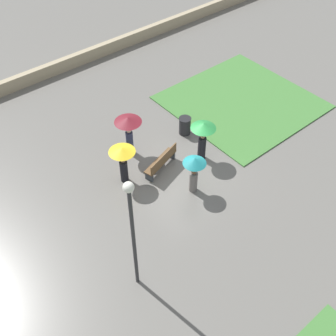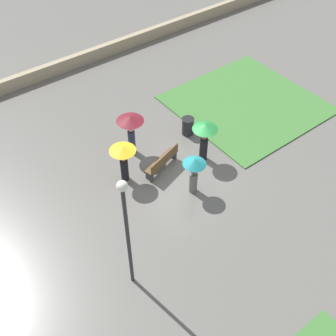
# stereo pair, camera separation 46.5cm
# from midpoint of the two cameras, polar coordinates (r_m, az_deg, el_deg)

# --- Properties ---
(ground_plane) EXTENTS (90.00, 90.00, 0.00)m
(ground_plane) POSITION_cam_midpoint_polar(r_m,az_deg,el_deg) (17.99, 2.72, -0.59)
(ground_plane) COLOR #66635E
(lawn_patch_near) EXTENTS (6.76, 6.63, 0.06)m
(lawn_patch_near) POSITION_cam_midpoint_polar(r_m,az_deg,el_deg) (22.04, 11.16, 8.53)
(lawn_patch_near) COLOR #427A38
(lawn_patch_near) RESTS_ON ground_plane
(parapet_wall) EXTENTS (45.00, 0.35, 0.71)m
(parapet_wall) POSITION_cam_midpoint_polar(r_m,az_deg,el_deg) (24.79, -12.88, 13.61)
(parapet_wall) COLOR tan
(parapet_wall) RESTS_ON ground_plane
(park_bench) EXTENTS (1.89, 0.93, 0.90)m
(park_bench) POSITION_cam_midpoint_polar(r_m,az_deg,el_deg) (17.78, 0.04, 0.93)
(park_bench) COLOR brown
(park_bench) RESTS_ON ground_plane
(lamp_post) EXTENTS (0.32, 0.32, 4.88)m
(lamp_post) POSITION_cam_midpoint_polar(r_m,az_deg,el_deg) (12.30, -4.57, -7.60)
(lamp_post) COLOR #2D2D30
(lamp_post) RESTS_ON ground_plane
(trash_bin) EXTENTS (0.58, 0.58, 0.86)m
(trash_bin) POSITION_cam_midpoint_polar(r_m,az_deg,el_deg) (19.61, 3.38, 5.67)
(trash_bin) COLOR #232326
(trash_bin) RESTS_ON ground_plane
(crowd_person_yellow) EXTENTS (1.08, 1.08, 1.81)m
(crowd_person_yellow) POSITION_cam_midpoint_polar(r_m,az_deg,el_deg) (16.85, -5.31, 1.61)
(crowd_person_yellow) COLOR black
(crowd_person_yellow) RESTS_ON ground_plane
(crowd_person_teal) EXTENTS (0.93, 0.93, 1.79)m
(crowd_person_teal) POSITION_cam_midpoint_polar(r_m,az_deg,el_deg) (16.37, 4.37, -0.07)
(crowd_person_teal) COLOR slate
(crowd_person_teal) RESTS_ON ground_plane
(crowd_person_green) EXTENTS (1.08, 1.08, 1.94)m
(crowd_person_green) POSITION_cam_midpoint_polar(r_m,az_deg,el_deg) (17.73, 5.74, 4.58)
(crowd_person_green) COLOR black
(crowd_person_green) RESTS_ON ground_plane
(crowd_person_maroon) EXTENTS (1.18, 1.18, 1.96)m
(crowd_person_maroon) POSITION_cam_midpoint_polar(r_m,az_deg,el_deg) (17.99, -4.36, 5.77)
(crowd_person_maroon) COLOR #282D47
(crowd_person_maroon) RESTS_ON ground_plane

